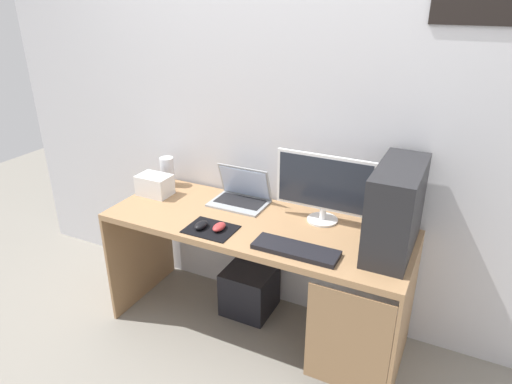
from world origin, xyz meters
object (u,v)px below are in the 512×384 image
Objects in this scene: monitor at (324,187)px; projector at (155,185)px; keyboard at (296,250)px; mouse_right at (201,225)px; subwoofer at (250,290)px; speaker at (167,171)px; mouse_left at (219,227)px; laptop at (241,196)px; pc_tower at (396,209)px.

monitor is 2.66× the size of projector.
keyboard is at bearing -91.86° from monitor.
subwoofer is at bearing 72.97° from mouse_right.
speaker is at bearing 174.07° from subwoofer.
speaker is at bearing 141.23° from mouse_right.
mouse_left is at bearing -32.46° from speaker.
laptop is at bearing 142.94° from keyboard.
subwoofer is at bearing -177.98° from monitor.
pc_tower reaches higher than speaker.
subwoofer is at bearing 9.11° from projector.
monitor is 0.90m from subwoofer.
mouse_right is (-0.10, -0.02, 0.00)m from mouse_left.
monitor is 1.05m from projector.
keyboard is 1.42× the size of subwoofer.
projector is at bearing 158.94° from mouse_left.
laptop reaches higher than speaker.
speaker is 1.92× the size of mouse_right.
monitor is 0.53m from laptop.
pc_tower is at bearing -8.66° from laptop.
laptop is 0.78× the size of keyboard.
projector is at bearing 179.66° from pc_tower.
laptop is 0.38m from mouse_right.
projector is 0.88m from subwoofer.
pc_tower is 0.89m from mouse_left.
mouse_left is 0.32× the size of subwoofer.
keyboard is at bearing 0.54° from mouse_right.
monitor is 0.59m from mouse_left.
mouse_right is 0.70m from subwoofer.
mouse_left is at bearing -165.49° from pc_tower.
monitor is at bearing 2.02° from subwoofer.
keyboard is (1.04, -0.41, -0.08)m from speaker.
projector is 0.63m from mouse_left.
subwoofer is at bearing 88.01° from mouse_left.
mouse_right is (-0.54, -0.36, -0.18)m from monitor.
speaker is 1.12m from keyboard.
speaker is 0.66m from mouse_right.
mouse_right is (0.49, -0.25, -0.04)m from projector.
speaker is 0.72m from mouse_left.
pc_tower reaches higher than keyboard.
subwoofer is at bearing -25.01° from laptop.
pc_tower is 1.43m from projector.
pc_tower reaches higher than mouse_right.
subwoofer is (0.60, 0.10, -0.64)m from projector.
projector is 1.05m from keyboard.
mouse_left is (0.06, -0.35, -0.02)m from laptop.
speaker is 1.92× the size of mouse_left.
mouse_left is (0.61, -0.39, -0.07)m from speaker.
pc_tower reaches higher than subwoofer.
monitor is 1.63× the size of laptop.
mouse_left is (-0.84, -0.22, -0.19)m from pc_tower.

